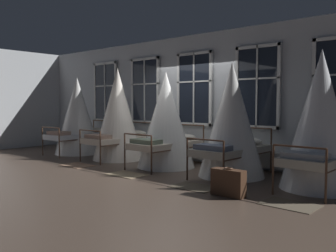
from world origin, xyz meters
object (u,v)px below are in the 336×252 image
at_px(cot_fifth, 321,122).
at_px(cot_second, 118,115).
at_px(cot_fourth, 232,121).
at_px(suitcase_dark, 228,183).
at_px(cot_first, 78,117).
at_px(cot_third, 166,121).

bearing_deg(cot_fifth, cot_second, 91.31).
relative_size(cot_fourth, suitcase_dark, 4.19).
relative_size(cot_second, cot_fifth, 1.00).
distance_m(cot_fifth, suitcase_dark, 2.00).
height_order(cot_first, suitcase_dark, cot_first).
xyz_separation_m(cot_fifth, suitcase_dark, (-0.94, -1.48, -0.96)).
xyz_separation_m(cot_first, suitcase_dark, (6.12, -1.44, -0.88)).
bearing_deg(suitcase_dark, cot_third, 150.77).
distance_m(cot_first, suitcase_dark, 6.35).
bearing_deg(cot_fourth, suitcase_dark, -148.95).
bearing_deg(cot_second, cot_first, 92.00).
bearing_deg(cot_first, cot_fifth, -90.01).
bearing_deg(suitcase_dark, cot_second, 160.77).
relative_size(cot_third, cot_fourth, 0.96).
height_order(cot_third, cot_fifth, cot_fifth).
bearing_deg(cot_second, cot_fifth, -88.56).
bearing_deg(cot_fifth, suitcase_dark, 148.65).
height_order(cot_second, suitcase_dark, cot_second).
distance_m(cot_second, cot_third, 1.77).
relative_size(cot_second, cot_fourth, 1.04).
xyz_separation_m(cot_fourth, cot_fifth, (1.77, 0.02, 0.05)).
bearing_deg(cot_third, cot_second, 89.29).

